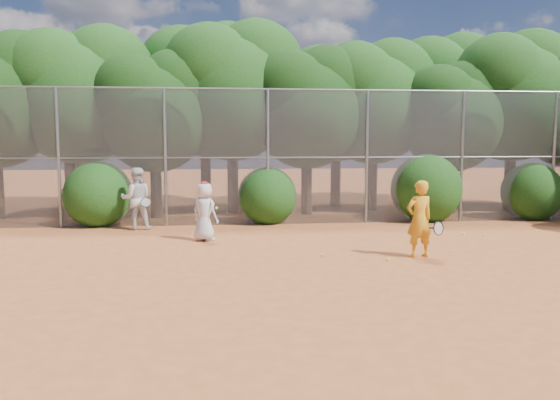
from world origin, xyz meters
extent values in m
plane|color=#AB5326|center=(0.00, 0.00, 0.00)|extent=(80.00, 80.00, 0.00)
cylinder|color=gray|center=(-7.00, 6.00, 2.00)|extent=(0.09, 0.09, 4.00)
cylinder|color=gray|center=(-4.00, 6.00, 2.00)|extent=(0.09, 0.09, 4.00)
cylinder|color=gray|center=(-1.00, 6.00, 2.00)|extent=(0.09, 0.09, 4.00)
cylinder|color=gray|center=(2.00, 6.00, 2.00)|extent=(0.09, 0.09, 4.00)
cylinder|color=gray|center=(5.00, 6.00, 2.00)|extent=(0.09, 0.09, 4.00)
cylinder|color=gray|center=(8.00, 6.00, 2.00)|extent=(0.09, 0.09, 4.00)
cylinder|color=gray|center=(0.00, 6.00, 4.00)|extent=(20.00, 0.05, 0.05)
cylinder|color=gray|center=(0.00, 6.00, 2.00)|extent=(20.00, 0.04, 0.04)
cube|color=slate|center=(0.00, 6.00, 2.00)|extent=(20.00, 0.02, 4.00)
sphere|color=black|center=(-8.74, 8.38, 4.47)|extent=(3.05, 3.05, 3.05)
cylinder|color=black|center=(-7.00, 8.50, 1.26)|extent=(0.38, 0.38, 2.52)
sphere|color=#143E0F|center=(-7.00, 8.50, 3.73)|extent=(4.03, 4.03, 4.03)
sphere|color=#143E0F|center=(-6.19, 8.90, 4.74)|extent=(3.23, 3.23, 3.23)
sphere|color=#143E0F|center=(-7.71, 8.20, 4.54)|extent=(3.02, 3.02, 3.02)
cylinder|color=black|center=(-4.50, 7.80, 1.08)|extent=(0.36, 0.36, 2.17)
sphere|color=black|center=(-4.50, 7.80, 3.21)|extent=(3.47, 3.47, 3.47)
sphere|color=black|center=(-3.81, 8.15, 4.08)|extent=(2.78, 2.78, 2.78)
sphere|color=black|center=(-5.11, 7.54, 3.91)|extent=(2.60, 2.60, 2.60)
cylinder|color=black|center=(-2.00, 8.80, 1.33)|extent=(0.39, 0.39, 2.66)
sphere|color=#143E0F|center=(-2.00, 8.80, 3.94)|extent=(4.26, 4.26, 4.26)
sphere|color=#143E0F|center=(-1.15, 9.23, 5.00)|extent=(3.40, 3.40, 3.40)
sphere|color=#143E0F|center=(-2.74, 8.48, 4.79)|extent=(3.19, 3.19, 3.19)
cylinder|color=black|center=(0.50, 8.20, 1.14)|extent=(0.37, 0.37, 2.27)
sphere|color=black|center=(0.50, 8.20, 3.37)|extent=(3.64, 3.64, 3.64)
sphere|color=black|center=(1.23, 8.56, 4.28)|extent=(2.91, 2.91, 2.91)
sphere|color=black|center=(-0.14, 7.93, 4.10)|extent=(2.73, 2.73, 2.73)
cylinder|color=black|center=(3.00, 9.00, 1.22)|extent=(0.38, 0.38, 2.45)
sphere|color=#143E0F|center=(3.00, 9.00, 3.63)|extent=(3.92, 3.92, 3.92)
sphere|color=#143E0F|center=(3.78, 9.39, 4.61)|extent=(3.14, 3.14, 3.14)
sphere|color=#143E0F|center=(2.31, 8.71, 4.41)|extent=(2.94, 2.94, 2.94)
cylinder|color=black|center=(5.50, 8.00, 1.05)|extent=(0.36, 0.36, 2.10)
sphere|color=black|center=(5.50, 8.00, 3.11)|extent=(3.36, 3.36, 3.36)
sphere|color=black|center=(6.17, 8.34, 3.95)|extent=(2.69, 2.69, 2.69)
sphere|color=black|center=(4.91, 7.75, 3.78)|extent=(2.52, 2.52, 2.52)
cylinder|color=black|center=(8.00, 8.60, 1.29)|extent=(0.39, 0.39, 2.59)
sphere|color=#143E0F|center=(8.00, 8.60, 3.83)|extent=(4.14, 4.14, 4.14)
sphere|color=#143E0F|center=(8.83, 9.01, 4.87)|extent=(3.32, 3.32, 3.32)
sphere|color=#143E0F|center=(7.27, 8.29, 4.66)|extent=(3.11, 3.11, 3.11)
sphere|color=black|center=(9.35, 8.02, 4.16)|extent=(2.77, 2.77, 2.77)
cylinder|color=black|center=(-8.00, 10.80, 1.31)|extent=(0.39, 0.39, 2.62)
sphere|color=#143E0F|center=(-8.00, 10.80, 3.88)|extent=(4.20, 4.20, 4.20)
sphere|color=#143E0F|center=(-7.16, 11.22, 4.94)|extent=(3.36, 3.36, 3.36)
sphere|color=#143E0F|center=(-8.73, 10.49, 4.72)|extent=(3.15, 3.15, 3.15)
cylinder|color=black|center=(-3.00, 11.00, 1.40)|extent=(0.40, 0.40, 2.80)
sphere|color=#143E0F|center=(-3.00, 11.00, 4.14)|extent=(4.48, 4.48, 4.48)
sphere|color=#143E0F|center=(-2.10, 11.45, 5.26)|extent=(3.58, 3.58, 3.58)
sphere|color=#143E0F|center=(-3.78, 10.66, 5.04)|extent=(3.36, 3.36, 3.36)
cylinder|color=black|center=(2.00, 10.60, 1.26)|extent=(0.38, 0.38, 2.52)
sphere|color=#143E0F|center=(2.00, 10.60, 3.73)|extent=(4.03, 4.03, 4.03)
sphere|color=#143E0F|center=(2.81, 11.00, 4.74)|extent=(3.23, 3.23, 3.23)
sphere|color=#143E0F|center=(1.29, 10.30, 4.54)|extent=(3.02, 3.02, 3.02)
cylinder|color=black|center=(6.50, 11.20, 1.36)|extent=(0.40, 0.40, 2.73)
sphere|color=#143E0F|center=(6.50, 11.20, 4.04)|extent=(4.37, 4.37, 4.37)
sphere|color=#143E0F|center=(7.37, 11.64, 5.13)|extent=(3.49, 3.49, 3.49)
sphere|color=#143E0F|center=(5.74, 10.87, 4.91)|extent=(3.28, 3.28, 3.28)
sphere|color=#143E0F|center=(-6.00, 6.30, 1.00)|extent=(2.00, 2.00, 2.00)
sphere|color=#143E0F|center=(-1.00, 6.30, 0.90)|extent=(1.80, 1.80, 1.80)
sphere|color=#143E0F|center=(4.00, 6.30, 1.10)|extent=(2.20, 2.20, 2.20)
sphere|color=#143E0F|center=(7.50, 6.30, 0.95)|extent=(1.90, 1.90, 1.90)
imported|color=orange|center=(1.83, 0.97, 0.82)|extent=(0.67, 0.52, 1.65)
torus|color=black|center=(2.18, 0.77, 0.65)|extent=(0.30, 0.18, 0.30)
cylinder|color=black|center=(2.08, 0.96, 0.63)|extent=(0.15, 0.27, 0.06)
imported|color=silver|center=(-2.79, 3.40, 0.73)|extent=(0.85, 0.80, 1.46)
ellipsoid|color=#AF191F|center=(-2.79, 3.40, 1.42)|extent=(0.22, 0.22, 0.13)
sphere|color=yellow|center=(-2.49, 3.20, 0.85)|extent=(0.07, 0.07, 0.07)
imported|color=silver|center=(-4.76, 5.40, 0.87)|extent=(0.94, 0.78, 1.75)
torus|color=black|center=(-4.46, 5.10, 0.80)|extent=(0.31, 0.17, 0.28)
cylinder|color=black|center=(-4.47, 5.30, 0.71)|extent=(0.05, 0.27, 0.15)
sphere|color=yellow|center=(1.06, 0.65, 0.03)|extent=(0.07, 0.07, 0.07)
sphere|color=yellow|center=(4.46, 3.30, 0.03)|extent=(0.07, 0.07, 0.07)
sphere|color=yellow|center=(-0.22, 1.21, 0.03)|extent=(0.07, 0.07, 0.07)
sphere|color=yellow|center=(4.01, 3.55, 0.03)|extent=(0.07, 0.07, 0.07)
camera|label=1|loc=(-2.31, -10.16, 2.45)|focal=35.00mm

